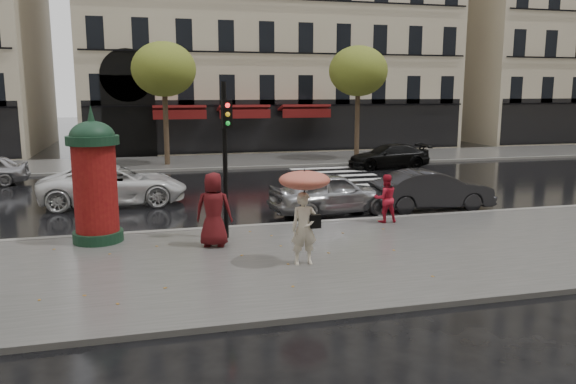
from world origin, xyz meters
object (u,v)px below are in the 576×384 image
object	(u,v)px
woman_umbrella	(304,201)
car_white	(114,185)
woman_red	(385,198)
morris_column	(95,177)
car_darkgrey	(432,190)
car_silver	(331,193)
car_black	(388,156)
traffic_light	(226,145)
man_burgundy	(214,210)

from	to	relation	value
woman_umbrella	car_white	size ratio (longest dim) A/B	0.43
woman_red	morris_column	distance (m)	8.39
morris_column	car_darkgrey	world-z (taller)	morris_column
car_white	car_silver	bearing A→B (deg)	-116.57
car_black	car_white	bearing A→B (deg)	-64.47
morris_column	car_darkgrey	size ratio (longest dim) A/B	0.86
woman_umbrella	car_black	size ratio (longest dim) A/B	0.51
woman_red	car_darkgrey	bearing A→B (deg)	-140.75
woman_umbrella	traffic_light	world-z (taller)	traffic_light
car_darkgrey	morris_column	bearing A→B (deg)	102.54
morris_column	car_silver	distance (m)	7.71
traffic_light	car_darkgrey	bearing A→B (deg)	18.31
woman_red	car_black	bearing A→B (deg)	-110.96
woman_umbrella	traffic_light	xyz separation A→B (m)	(-1.38, 2.74, 1.06)
car_silver	car_white	size ratio (longest dim) A/B	0.81
car_black	car_darkgrey	bearing A→B (deg)	-16.42
man_burgundy	car_white	xyz separation A→B (m)	(-2.75, 6.90, -0.36)
woman_umbrella	woman_red	distance (m)	5.00
traffic_light	car_black	distance (m)	16.65
woman_umbrella	morris_column	bearing A→B (deg)	145.29
woman_red	car_white	world-z (taller)	woman_red
morris_column	car_white	world-z (taller)	morris_column
woman_red	car_silver	size ratio (longest dim) A/B	0.35
woman_umbrella	man_burgundy	bearing A→B (deg)	131.64
car_white	car_black	xyz separation A→B (m)	(13.75, 6.50, -0.08)
woman_red	traffic_light	distance (m)	5.31
woman_red	man_burgundy	bearing A→B (deg)	18.33
woman_umbrella	car_darkgrey	bearing A→B (deg)	40.48
woman_red	man_burgundy	world-z (taller)	man_burgundy
woman_red	car_silver	distance (m)	2.31
man_burgundy	car_darkgrey	bearing A→B (deg)	-140.33
woman_umbrella	man_burgundy	size ratio (longest dim) A/B	1.17
car_white	morris_column	bearing A→B (deg)	177.43
car_silver	car_white	world-z (taller)	car_white
woman_umbrella	car_white	world-z (taller)	woman_umbrella
traffic_light	car_white	bearing A→B (deg)	117.18
woman_umbrella	car_silver	distance (m)	6.11
woman_red	woman_umbrella	bearing A→B (deg)	47.87
traffic_light	car_darkgrey	world-z (taller)	traffic_light
car_white	car_darkgrey	bearing A→B (deg)	-109.85
traffic_light	car_silver	distance (m)	5.17
car_silver	car_white	bearing A→B (deg)	57.40
woman_red	morris_column	bearing A→B (deg)	4.88
car_darkgrey	car_black	distance (m)	10.67
car_darkgrey	traffic_light	bearing A→B (deg)	110.84
car_darkgrey	woman_red	bearing A→B (deg)	127.73
car_white	car_black	size ratio (longest dim) A/B	1.18
car_white	woman_umbrella	bearing A→B (deg)	-153.55
car_silver	car_black	size ratio (longest dim) A/B	0.96
traffic_light	car_silver	size ratio (longest dim) A/B	1.00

